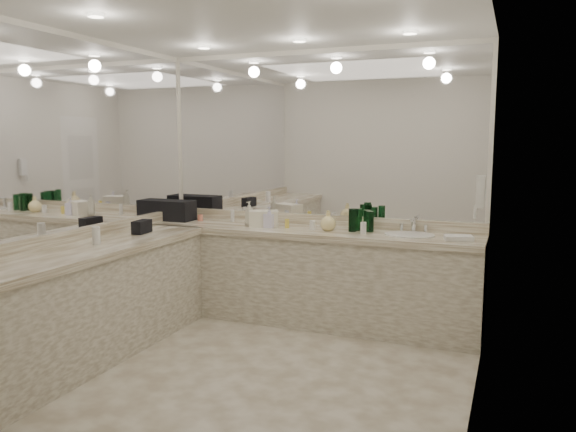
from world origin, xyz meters
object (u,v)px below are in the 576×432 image
at_px(cream_cosmetic_case, 264,218).
at_px(soap_bottle_c, 328,220).
at_px(sink, 409,236).
at_px(wall_phone, 481,192).
at_px(black_toiletry_bag, 175,210).
at_px(soap_bottle_b, 269,217).
at_px(soap_bottle_a, 249,213).
at_px(hand_towel, 459,238).

bearing_deg(cream_cosmetic_case, soap_bottle_c, -22.74).
distance_m(sink, wall_phone, 0.91).
distance_m(wall_phone, black_toiletry_bag, 3.10).
bearing_deg(black_toiletry_bag, soap_bottle_b, -4.15).
bearing_deg(soap_bottle_b, soap_bottle_c, 4.37).
relative_size(black_toiletry_bag, soap_bottle_c, 2.00).
relative_size(wall_phone, soap_bottle_a, 1.01).
bearing_deg(sink, soap_bottle_c, -177.96).
distance_m(sink, hand_towel, 0.44).
relative_size(wall_phone, hand_towel, 1.06).
xyz_separation_m(cream_cosmetic_case, soap_bottle_b, (0.08, -0.05, 0.02)).
distance_m(sink, black_toiletry_bag, 2.43).
bearing_deg(sink, black_toiletry_bag, 179.77).
bearing_deg(soap_bottle_c, soap_bottle_b, -175.63).
relative_size(black_toiletry_bag, hand_towel, 1.66).
relative_size(hand_towel, soap_bottle_b, 1.12).
distance_m(wall_phone, soap_bottle_c, 1.47).
height_order(sink, soap_bottle_c, soap_bottle_c).
distance_m(soap_bottle_b, soap_bottle_c, 0.58).
distance_m(black_toiletry_bag, soap_bottle_c, 1.69).
bearing_deg(soap_bottle_a, soap_bottle_b, -12.80).
relative_size(sink, cream_cosmetic_case, 1.59).
relative_size(hand_towel, soap_bottle_a, 0.96).
height_order(cream_cosmetic_case, soap_bottle_a, soap_bottle_a).
bearing_deg(cream_cosmetic_case, black_toiletry_bag, 155.47).
height_order(cream_cosmetic_case, hand_towel, cream_cosmetic_case).
distance_m(sink, cream_cosmetic_case, 1.41).
distance_m(cream_cosmetic_case, hand_towel, 1.83).
bearing_deg(wall_phone, soap_bottle_c, 160.68).
xyz_separation_m(wall_phone, cream_cosmetic_case, (-2.01, 0.48, -0.37)).
distance_m(hand_towel, soap_bottle_a, 1.99).
distance_m(wall_phone, soap_bottle_b, 2.00).
xyz_separation_m(sink, cream_cosmetic_case, (-1.40, -0.02, 0.08)).
height_order(black_toiletry_bag, soap_bottle_a, soap_bottle_a).
distance_m(wall_phone, hand_towel, 0.62).
relative_size(cream_cosmetic_case, soap_bottle_c, 1.46).
height_order(sink, soap_bottle_a, soap_bottle_a).
height_order(sink, black_toiletry_bag, black_toiletry_bag).
bearing_deg(black_toiletry_bag, sink, -0.23).
relative_size(sink, soap_bottle_a, 1.86).
height_order(hand_towel, soap_bottle_b, soap_bottle_b).
height_order(hand_towel, soap_bottle_a, soap_bottle_a).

